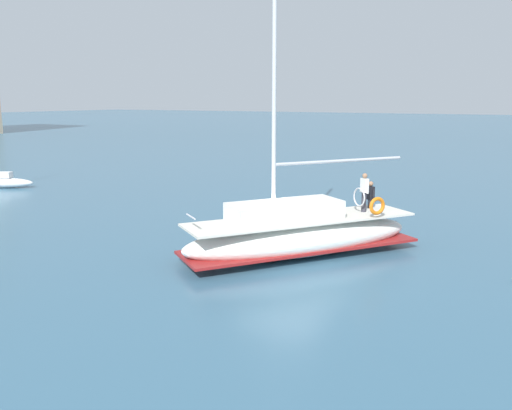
% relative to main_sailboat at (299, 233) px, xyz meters
% --- Properties ---
extents(ground_plane, '(400.00, 400.00, 0.00)m').
position_rel_main_sailboat_xyz_m(ground_plane, '(-1.00, -0.01, -0.92)').
color(ground_plane, '#38607A').
extents(main_sailboat, '(9.20, 7.54, 14.30)m').
position_rel_main_sailboat_xyz_m(main_sailboat, '(0.00, 0.00, 0.00)').
color(main_sailboat, white).
rests_on(main_sailboat, ground).
extents(moored_sloop_far, '(2.81, 4.15, 6.03)m').
position_rel_main_sailboat_xyz_m(moored_sloop_far, '(4.77, 24.49, -0.45)').
color(moored_sloop_far, white).
rests_on(moored_sloop_far, ground).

